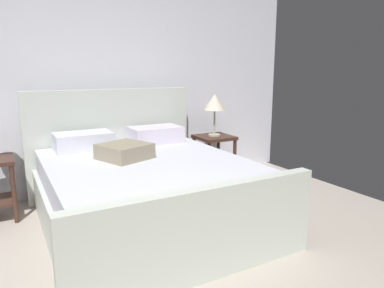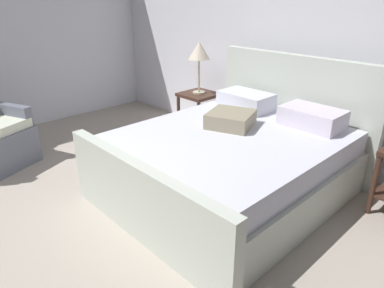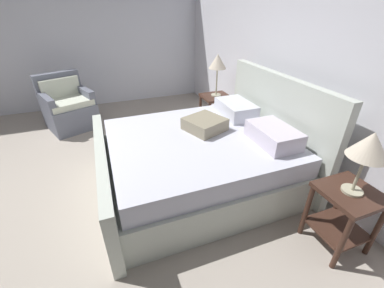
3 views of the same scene
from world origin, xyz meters
name	(u,v)px [view 3 (image 3 of 3)]	position (x,y,z in m)	size (l,w,h in m)	color
ground_plane	(64,192)	(0.00, 0.00, -0.01)	(5.75, 5.50, 0.02)	#B2A799
wall_back	(283,55)	(0.00, 2.81, 1.35)	(5.87, 0.12, 2.70)	white
wall_side_left	(56,38)	(-2.93, 0.00, 1.35)	(0.12, 5.62, 2.70)	white
bed	(202,156)	(0.37, 1.59, 0.35)	(1.88, 2.15, 1.21)	silver
nightstand_right	(344,210)	(1.64, 2.35, 0.40)	(0.44, 0.44, 0.60)	#41271D
table_lamp_right	(370,147)	(1.64, 2.35, 1.01)	(0.28, 0.28, 0.53)	#B7B293
nightstand_left	(215,107)	(-0.88, 2.35, 0.40)	(0.44, 0.44, 0.60)	#41271D
table_lamp_left	(218,63)	(-0.88, 2.35, 1.12)	(0.27, 0.27, 0.65)	#B7B293
armchair	(68,108)	(-1.88, 0.03, 0.35)	(0.95, 0.94, 0.90)	slate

